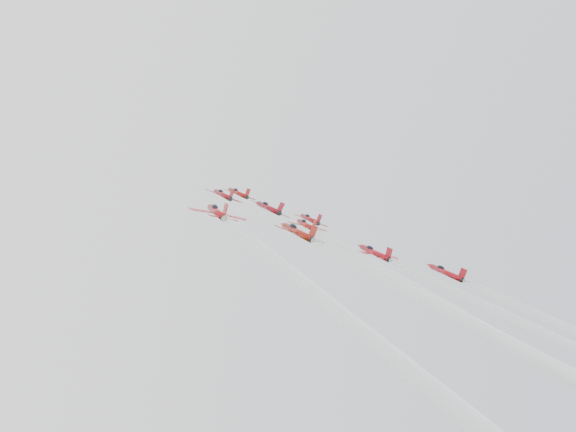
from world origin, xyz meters
TOP-DOWN VIEW (x-y plane):
  - jet_lead at (0.43, 27.20)m, footprint 9.22×11.39m
  - jet_row2_left at (-10.38, 12.63)m, footprint 9.18×11.34m
  - jet_row2_center at (0.72, 11.87)m, footprint 10.23×12.64m
  - jet_row2_right at (11.95, 12.10)m, footprint 9.09×11.22m
  - jet_center at (2.37, -35.19)m, footprint 8.68×76.92m
  - jet_rear_farleft at (-24.53, -54.39)m, footprint 9.57×84.78m
  - jet_rear_left at (-8.44, -54.68)m, footprint 10.07×89.25m
  - jet_rear_right at (8.21, -49.63)m, footprint 8.74×77.46m

SIDE VIEW (x-z plane):
  - jet_rear_left at x=-8.44m, z-range 59.93..125.76m
  - jet_rear_farleft at x=-24.53m, z-range 61.80..124.33m
  - jet_rear_right at x=8.21m, z-range 67.97..125.11m
  - jet_center at x=2.37m, z-range 78.75..135.48m
  - jet_row2_center at x=0.72m, z-range 136.90..146.40m
  - jet_row2_right at x=11.95m, z-range 137.59..146.02m
  - jet_row2_left at x=-10.38m, z-range 137.93..146.45m
  - jet_lead at x=0.43m, z-range 148.57..157.14m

